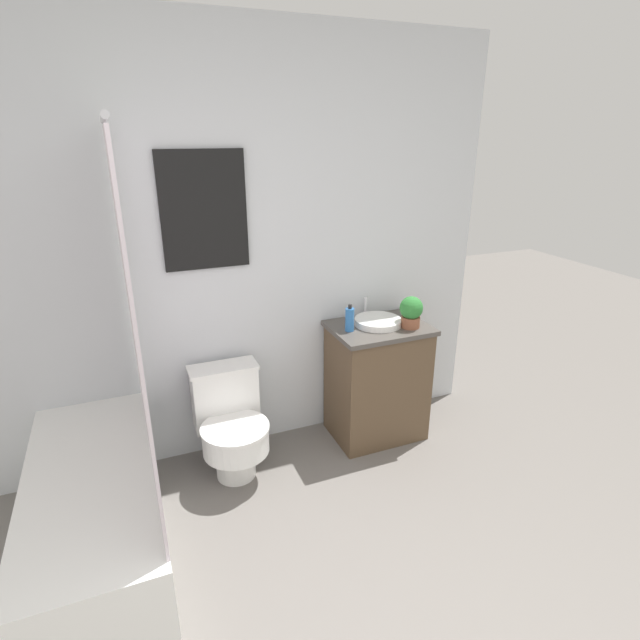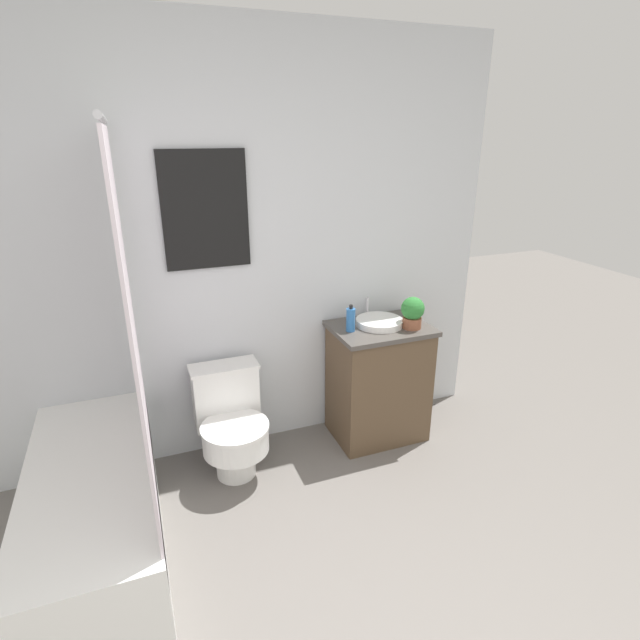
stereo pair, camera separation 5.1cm
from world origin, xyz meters
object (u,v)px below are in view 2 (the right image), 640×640
Objects in this scene: sink at (379,322)px; soap_bottle at (351,320)px; potted_plant at (413,312)px; toilet at (231,422)px.

sink is 1.97× the size of soap_bottle.
soap_bottle is (-0.21, -0.02, 0.05)m from sink.
sink is 1.67× the size of potted_plant.
potted_plant is at bearing -34.48° from sink.
toilet is at bearing 176.46° from potted_plant.
potted_plant reaches higher than toilet.
potted_plant reaches higher than sink.
sink reaches higher than toilet.
soap_bottle is at bearing 166.50° from potted_plant.
potted_plant is (1.15, -0.07, 0.57)m from toilet.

